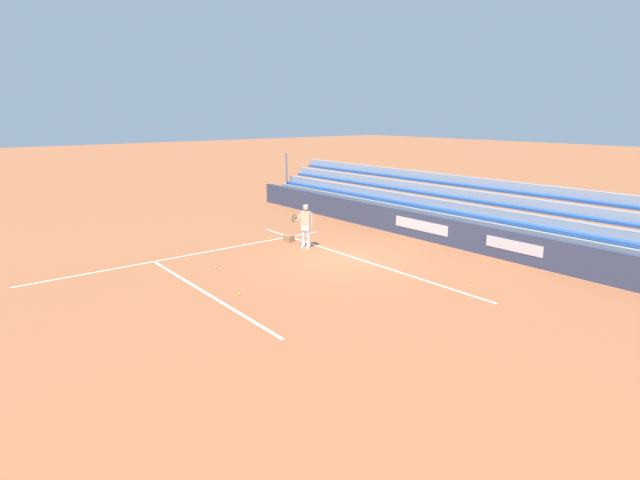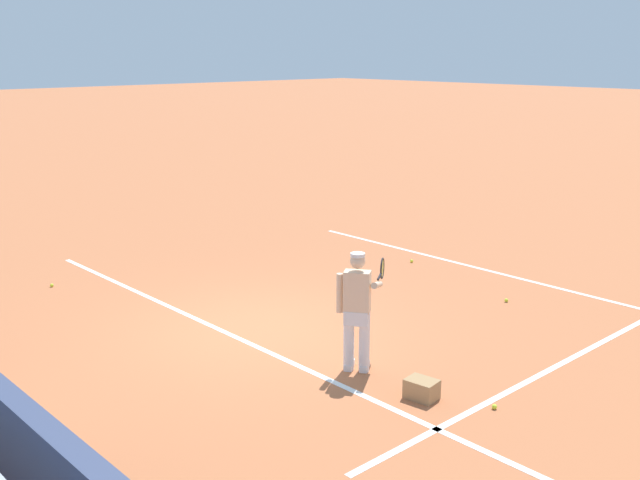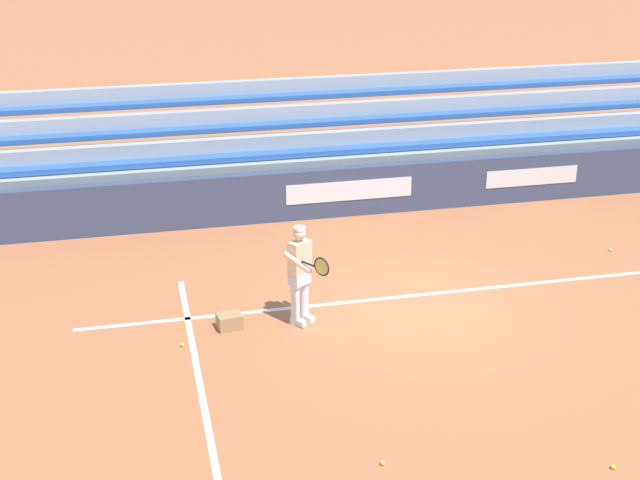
% 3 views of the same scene
% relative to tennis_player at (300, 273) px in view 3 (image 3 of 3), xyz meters
% --- Properties ---
extents(ground_plane, '(160.00, 160.00, 0.00)m').
position_rel_tennis_player_xyz_m(ground_plane, '(-2.25, -0.03, -0.89)').
color(ground_plane, '#B7663D').
extents(court_baseline_white, '(12.00, 0.10, 0.01)m').
position_rel_tennis_player_xyz_m(court_baseline_white, '(-2.25, -0.53, -0.89)').
color(court_baseline_white, white).
rests_on(court_baseline_white, ground).
extents(back_wall_sponsor_board, '(24.40, 0.25, 1.10)m').
position_rel_tennis_player_xyz_m(back_wall_sponsor_board, '(-2.26, -4.69, -0.34)').
color(back_wall_sponsor_board, '#384260').
rests_on(back_wall_sponsor_board, ground).
extents(bleacher_stand, '(23.18, 2.40, 2.95)m').
position_rel_tennis_player_xyz_m(bleacher_stand, '(-2.25, -6.52, -0.17)').
color(bleacher_stand, '#9EA3A8').
rests_on(bleacher_stand, ground).
extents(tennis_player, '(0.60, 1.06, 1.71)m').
position_rel_tennis_player_xyz_m(tennis_player, '(0.00, 0.00, 0.00)').
color(tennis_player, silver).
rests_on(tennis_player, ground).
extents(ball_box_cardboard, '(0.44, 0.36, 0.26)m').
position_rel_tennis_player_xyz_m(ball_box_cardboard, '(1.20, -0.03, -0.76)').
color(ball_box_cardboard, '#A87F51').
rests_on(ball_box_cardboard, ground).
extents(tennis_ball_by_box, '(0.07, 0.07, 0.07)m').
position_rel_tennis_player_xyz_m(tennis_ball_by_box, '(2.02, 0.42, -0.86)').
color(tennis_ball_by_box, '#CCE533').
rests_on(tennis_ball_by_box, ground).
extents(tennis_ball_midcourt, '(0.07, 0.07, 0.07)m').
position_rel_tennis_player_xyz_m(tennis_ball_midcourt, '(-3.08, 4.78, -0.86)').
color(tennis_ball_midcourt, '#CCE533').
rests_on(tennis_ball_midcourt, ground).
extents(tennis_ball_toward_net, '(0.07, 0.07, 0.07)m').
position_rel_tennis_player_xyz_m(tennis_ball_toward_net, '(-0.24, 4.06, -0.86)').
color(tennis_ball_toward_net, '#CCE533').
rests_on(tennis_ball_toward_net, ground).
extents(tennis_ball_on_baseline, '(0.07, 0.07, 0.07)m').
position_rel_tennis_player_xyz_m(tennis_ball_on_baseline, '(-6.63, -1.57, -0.86)').
color(tennis_ball_on_baseline, '#CCE533').
rests_on(tennis_ball_on_baseline, ground).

